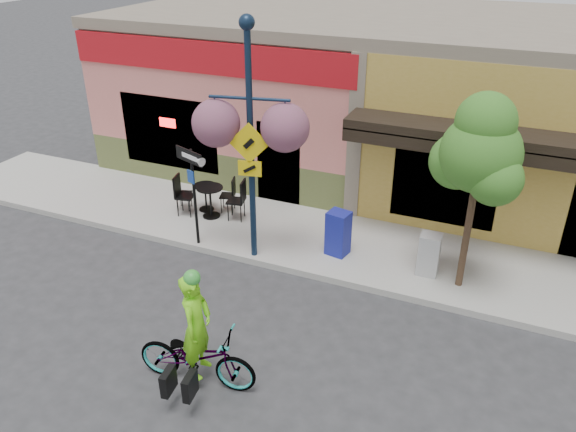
% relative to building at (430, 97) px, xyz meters
% --- Properties ---
extents(ground, '(90.00, 90.00, 0.00)m').
position_rel_building_xyz_m(ground, '(0.00, -7.50, -2.25)').
color(ground, '#2D2D30').
rests_on(ground, ground).
extents(sidewalk, '(24.00, 3.00, 0.15)m').
position_rel_building_xyz_m(sidewalk, '(0.00, -5.50, -2.17)').
color(sidewalk, '#9E9B93').
rests_on(sidewalk, ground).
extents(curb, '(24.00, 0.12, 0.15)m').
position_rel_building_xyz_m(curb, '(0.00, -6.95, -2.17)').
color(curb, '#A8A59E').
rests_on(curb, ground).
extents(building, '(18.20, 8.20, 4.50)m').
position_rel_building_xyz_m(building, '(0.00, 0.00, 0.00)').
color(building, '#CE6E66').
rests_on(building, ground).
extents(bicycle, '(2.09, 0.96, 1.06)m').
position_rel_building_xyz_m(bicycle, '(-1.56, -10.55, -1.72)').
color(bicycle, maroon).
rests_on(bicycle, ground).
extents(cyclist_rider, '(0.52, 0.72, 1.83)m').
position_rel_building_xyz_m(cyclist_rider, '(-1.51, -10.55, -1.34)').
color(cyclist_rider, '#72DF17').
rests_on(cyclist_rider, ground).
extents(lamp_post, '(1.74, 0.98, 5.14)m').
position_rel_building_xyz_m(lamp_post, '(-2.39, -6.80, 0.47)').
color(lamp_post, '#122238').
rests_on(lamp_post, sidewalk).
extents(one_way_sign, '(0.89, 0.50, 2.31)m').
position_rel_building_xyz_m(one_way_sign, '(-3.81, -6.85, -0.95)').
color(one_way_sign, black).
rests_on(one_way_sign, sidewalk).
extents(cafe_set_left, '(1.90, 1.23, 1.05)m').
position_rel_building_xyz_m(cafe_set_left, '(-4.20, -5.58, -1.57)').
color(cafe_set_left, black).
rests_on(cafe_set_left, sidewalk).
extents(cafe_set_right, '(1.67, 1.18, 0.91)m').
position_rel_building_xyz_m(cafe_set_right, '(-4.51, -5.31, -1.64)').
color(cafe_set_right, black).
rests_on(cafe_set_right, sidewalk).
extents(newspaper_box_blue, '(0.53, 0.49, 1.02)m').
position_rel_building_xyz_m(newspaper_box_blue, '(-0.70, -6.01, -1.59)').
color(newspaper_box_blue, navy).
rests_on(newspaper_box_blue, sidewalk).
extents(newspaper_box_grey, '(0.44, 0.40, 0.92)m').
position_rel_building_xyz_m(newspaper_box_grey, '(1.30, -6.03, -1.64)').
color(newspaper_box_grey, '#A6A6A6').
rests_on(newspaper_box_grey, sidewalk).
extents(street_tree, '(1.97, 1.97, 4.05)m').
position_rel_building_xyz_m(street_tree, '(1.99, -6.20, -0.07)').
color(street_tree, '#3D7A26').
rests_on(street_tree, sidewalk).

